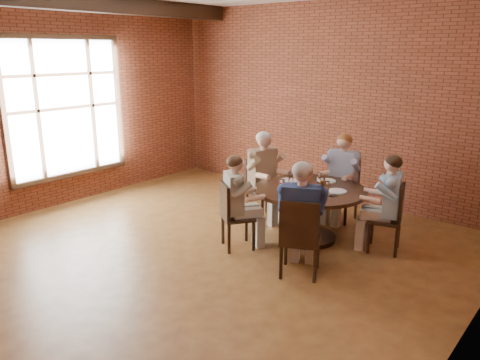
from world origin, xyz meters
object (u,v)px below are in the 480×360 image
Objects in this scene: chair_b at (343,187)px; chair_e at (300,236)px; diner_c at (265,176)px; chair_a at (392,216)px; diner_e at (301,219)px; dining_table at (310,203)px; diner_a at (386,204)px; chair_d at (232,213)px; diner_b at (341,178)px; chair_c at (261,185)px; smartphone at (334,196)px; diner_d at (238,202)px.

chair_b is 2.21m from chair_e.
diner_c reaches higher than chair_b.
chair_a is 1.43m from diner_e.
diner_c is (-0.99, 0.28, 0.16)m from dining_table.
chair_a is (1.05, 0.32, -0.03)m from dining_table.
diner_a reaches higher than dining_table.
diner_b is at bearing -72.46° from chair_d.
chair_a is at bearing -34.01° from diner_b.
dining_table is 1.04m from diner_c.
chair_a is 0.95× the size of chair_c.
chair_c is 1.57m from smartphone.
diner_c is 2.02m from chair_e.
chair_d is at bearing -147.88° from diner_c.
chair_c is (-2.12, -0.02, 0.02)m from chair_a.
chair_e is (1.50, -1.34, -0.17)m from diner_c.
chair_b is at bearing -70.92° from diner_d.
dining_table is at bearing -90.00° from diner_a.
chair_c reaches higher than chair_e.
diner_b is (-1.02, 0.69, 0.03)m from diner_a.
diner_e is (1.46, -1.26, -0.00)m from diner_c.
smartphone is (1.01, 0.73, 0.12)m from diner_d.
diner_c is at bearing -38.97° from chair_d.
chair_e is 7.70× the size of smartphone.
diner_d is (-0.54, -1.93, 0.12)m from chair_b.
chair_c is at bearing 164.17° from dining_table.
chair_c is 0.70× the size of diner_e.
chair_b is 0.69× the size of diner_c.
chair_b is 0.75× the size of diner_d.
diner_c reaches higher than chair_a.
diner_a is 1.29m from chair_b.
diner_c is 1.46m from smartphone.
chair_a is 1.33m from chair_b.
diner_b is 0.98× the size of diner_c.
dining_table is 1.70× the size of chair_d.
smartphone is at bearing -15.87° from dining_table.
smartphone is (-0.63, -0.44, 0.25)m from chair_a.
smartphone is (1.41, -0.40, 0.06)m from diner_c.
chair_a is 0.66× the size of diner_e.
chair_c is 0.70× the size of diner_c.
chair_a is 1.01× the size of chair_d.
chair_c is at bearing -35.49° from chair_d.
diner_d is at bearing -71.43° from chair_a.
smartphone is (0.47, -1.20, 0.24)m from chair_b.
diner_b is 1.06× the size of diner_d.
chair_a is 0.72× the size of diner_d.
dining_table is 1.12m from chair_c.
chair_b is 2.01m from diner_d.
diner_e is at bearing -77.89° from diner_b.
chair_e is at bearing -71.72° from smartphone.
chair_a is at bearing -136.98° from chair_e.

